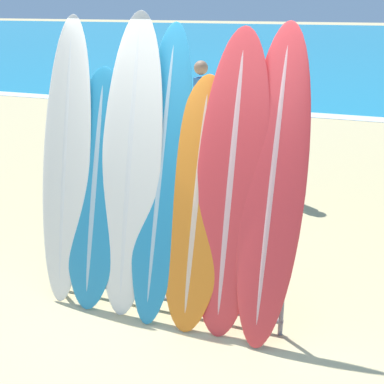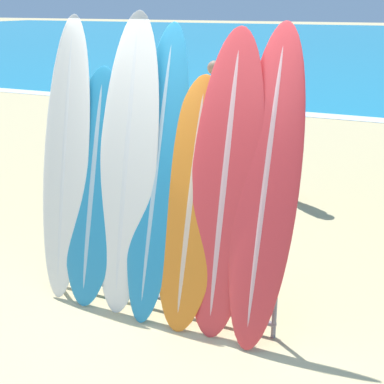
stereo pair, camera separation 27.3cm
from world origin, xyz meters
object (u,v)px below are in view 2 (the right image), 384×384
at_px(surfboard_slot_1, 93,188).
at_px(person_mid_beach, 294,142).
at_px(person_near_water, 214,109).
at_px(surfboard_slot_0, 66,161).
at_px(surfboard_slot_5, 225,187).
at_px(surfboard_slot_3, 157,175).
at_px(surfboard_slot_2, 127,167).
at_px(surfboard_slot_4, 191,205).
at_px(surfboard_rack, 155,263).
at_px(surfboard_slot_6, 266,189).

bearing_deg(surfboard_slot_1, person_mid_beach, 71.87).
height_order(person_near_water, person_mid_beach, person_near_water).
xyz_separation_m(surfboard_slot_0, person_mid_beach, (1.36, 3.18, -0.41)).
relative_size(surfboard_slot_0, surfboard_slot_5, 1.03).
distance_m(surfboard_slot_3, surfboard_slot_5, 0.63).
xyz_separation_m(surfboard_slot_5, person_near_water, (-1.89, 4.50, -0.28)).
bearing_deg(surfboard_slot_3, surfboard_slot_1, -173.94).
bearing_deg(person_near_water, surfboard_slot_3, -159.96).
distance_m(surfboard_slot_2, person_mid_beach, 3.27).
height_order(surfboard_slot_0, person_near_water, surfboard_slot_0).
height_order(surfboard_slot_0, person_mid_beach, surfboard_slot_0).
relative_size(surfboard_slot_4, surfboard_slot_5, 0.85).
relative_size(surfboard_slot_1, surfboard_slot_5, 0.86).
relative_size(surfboard_rack, surfboard_slot_6, 0.89).
distance_m(surfboard_slot_1, surfboard_slot_4, 0.96).
height_order(surfboard_slot_0, surfboard_slot_6, surfboard_slot_0).
relative_size(surfboard_slot_1, surfboard_slot_3, 0.85).
height_order(surfboard_rack, surfboard_slot_3, surfboard_slot_3).
bearing_deg(surfboard_rack, surfboard_slot_4, 6.40).
distance_m(surfboard_slot_1, surfboard_slot_6, 1.59).
xyz_separation_m(surfboard_slot_4, person_near_water, (-1.61, 4.54, -0.09)).
bearing_deg(person_mid_beach, surfboard_slot_2, -33.85).
bearing_deg(surfboard_slot_5, surfboard_slot_2, 179.36).
bearing_deg(surfboard_slot_6, surfboard_slot_0, -179.46).
xyz_separation_m(surfboard_slot_1, surfboard_slot_4, (0.96, 0.00, -0.01)).
bearing_deg(surfboard_slot_2, surfboard_slot_5, -0.64).
distance_m(surfboard_rack, surfboard_slot_6, 1.24).
height_order(surfboard_slot_5, surfboard_slot_6, surfboard_slot_6).
distance_m(surfboard_rack, surfboard_slot_1, 0.87).
distance_m(surfboard_slot_1, surfboard_slot_5, 1.25).
height_order(surfboard_slot_3, surfboard_slot_5, surfboard_slot_3).
relative_size(surfboard_slot_0, surfboard_slot_6, 1.01).
xyz_separation_m(surfboard_slot_2, person_mid_beach, (0.72, 3.17, -0.43)).
bearing_deg(surfboard_slot_2, surfboard_slot_3, 3.66).
relative_size(surfboard_slot_1, surfboard_slot_4, 1.01).
height_order(surfboard_slot_4, person_near_water, surfboard_slot_4).
bearing_deg(surfboard_slot_4, surfboard_slot_6, 4.47).
xyz_separation_m(surfboard_slot_2, person_near_water, (-0.98, 4.49, -0.34)).
xyz_separation_m(surfboard_rack, surfboard_slot_1, (-0.63, 0.04, 0.60)).
bearing_deg(surfboard_slot_6, person_mid_beach, 99.39).
distance_m(surfboard_slot_3, surfboard_slot_6, 0.96).
xyz_separation_m(surfboard_slot_2, surfboard_slot_4, (0.63, -0.05, -0.25)).
distance_m(surfboard_slot_0, surfboard_slot_2, 0.63).
distance_m(surfboard_slot_5, surfboard_slot_6, 0.34).
distance_m(surfboard_slot_5, person_mid_beach, 3.20).
distance_m(surfboard_rack, surfboard_slot_2, 0.88).
bearing_deg(surfboard_slot_1, person_near_water, 98.11).
distance_m(surfboard_slot_1, person_mid_beach, 3.39).
height_order(surfboard_slot_0, surfboard_slot_5, surfboard_slot_0).
bearing_deg(surfboard_slot_2, surfboard_slot_4, -4.15).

